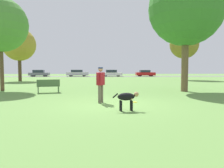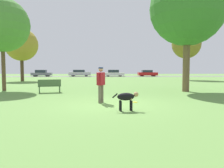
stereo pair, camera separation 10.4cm
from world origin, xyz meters
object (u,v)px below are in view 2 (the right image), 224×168
frisbee (135,102)px  parked_car_red (147,73)px  dog (127,98)px  parked_car_grey (41,73)px  person (101,82)px  tree_near_left (2,25)px  park_bench (50,86)px  parked_car_white (114,73)px  tree_far_right (186,44)px  parked_car_silver (80,73)px  tree_near_right (187,8)px  tree_far_left (21,45)px

frisbee → parked_car_red: bearing=77.8°
dog → parked_car_grey: bearing=103.6°
person → tree_near_left: 9.67m
parked_car_red → park_bench: bearing=-112.3°
tree_near_left → parked_car_grey: (-5.84, 29.79, -3.84)m
parked_car_grey → park_bench: 32.67m
dog → parked_car_white: parked_car_white is taller
parked_car_white → park_bench: parked_car_white is taller
tree_far_right → person: bearing=-119.4°
dog → park_bench: (-4.26, 6.25, -0.03)m
tree_far_right → parked_car_silver: size_ratio=1.53×
person → parked_car_grey: bearing=46.8°
parked_car_red → frisbee: bearing=-102.7°
person → tree_near_right: (5.60, 4.74, 4.54)m
tree_far_left → parked_car_silver: bearing=73.3°
tree_near_right → parked_car_silver: 33.12m
dog → tree_near_right: tree_near_right is taller
person → parked_car_red: (9.25, 35.85, -0.27)m
dog → tree_near_right: bearing=48.8°
parked_car_grey → parked_car_white: 14.83m
parked_car_red → park_bench: 33.94m
parked_car_red → tree_near_left: bearing=-118.7°
frisbee → parked_car_silver: size_ratio=0.05×
park_bench → dog: bearing=109.1°
tree_near_left → parked_car_red: 34.27m
tree_near_left → tree_near_right: (12.42, -1.10, 0.97)m
tree_near_right → tree_far_right: bearing=69.3°
frisbee → tree_near_left: size_ratio=0.04×
parked_car_white → frisbee: bearing=-92.5°
dog → frisbee: 2.13m
parked_car_red → tree_far_left: bearing=-138.3°
parked_car_white → person: bearing=-94.9°
tree_near_right → parked_car_red: tree_near_right is taller
dog → person: bearing=110.0°
tree_far_right → tree_near_left: bearing=-141.5°
dog → tree_near_left: bearing=128.7°
person → parked_car_silver: bearing=35.0°
tree_far_left → park_bench: size_ratio=4.50×
tree_far_right → parked_car_silver: tree_far_right is taller
tree_near_left → parked_car_silver: size_ratio=1.40×
dog → frisbee: (0.57, 1.99, -0.47)m
tree_far_left → parked_car_grey: size_ratio=1.61×
dog → tree_far_right: tree_far_right is taller
frisbee → tree_near_right: size_ratio=0.03×
tree_far_left → parked_car_red: size_ratio=1.65×
park_bench → parked_car_red: bearing=-126.9°
dog → parked_car_silver: size_ratio=0.21×
dog → tree_near_left: 11.70m
person → dog: (0.95, -1.92, -0.44)m
tree_near_left → parked_car_silver: tree_near_left is taller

